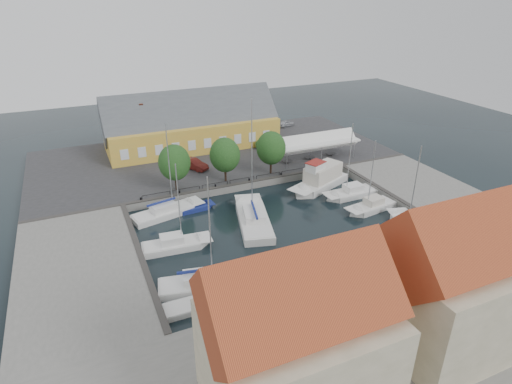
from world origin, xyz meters
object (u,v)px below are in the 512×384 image
trawler (320,181)px  west_boat_a (167,213)px  launch_nw (196,208)px  car_silver (286,124)px  warehouse (188,127)px  center_sailboat (253,220)px  west_boat_c (175,246)px  tent_canopy (316,142)px  east_boat_b (371,208)px  launch_sw (192,308)px  east_boat_c (411,229)px  east_boat_a (351,194)px  west_boat_d (203,285)px  car_red (194,164)px

trawler → west_boat_a: west_boat_a is taller
launch_nw → car_silver: bearing=43.8°
warehouse → center_sailboat: center_sailboat is taller
west_boat_c → center_sailboat: bearing=9.6°
tent_canopy → east_boat_b: east_boat_b is taller
center_sailboat → west_boat_a: center_sailboat is taller
west_boat_c → launch_sw: size_ratio=1.92×
center_sailboat → launch_nw: bearing=130.5°
east_boat_c → east_boat_a: bearing=94.9°
center_sailboat → east_boat_c: center_sailboat is taller
tent_canopy → west_boat_d: (-25.69, -22.72, -3.41)m
west_boat_c → east_boat_b: bearing=-2.9°
launch_nw → car_red: bearing=74.8°
west_boat_a → west_boat_c: (-0.88, -7.86, -0.01)m
west_boat_c → west_boat_d: (0.73, -7.68, 0.01)m
warehouse → west_boat_c: warehouse is taller
east_boat_a → west_boat_d: 26.48m
trawler → warehouse: bearing=120.6°
west_boat_c → west_boat_a: bearing=83.6°
east_boat_a → west_boat_a: west_boat_a is taller
tent_canopy → west_boat_a: west_boat_a is taller
west_boat_d → trawler: bearing=34.3°
warehouse → trawler: size_ratio=2.67×
car_red → east_boat_a: size_ratio=0.43×
car_red → center_sailboat: center_sailboat is taller
tent_canopy → west_boat_c: west_boat_c is taller
east_boat_a → launch_nw: east_boat_a is taller
car_silver → east_boat_b: 34.19m
trawler → launch_nw: (-17.96, 0.61, -0.93)m
west_boat_d → launch_nw: west_boat_d is taller
east_boat_c → west_boat_d: (-25.09, -0.19, 0.01)m
center_sailboat → west_boat_a: size_ratio=1.26×
center_sailboat → west_boat_c: bearing=-170.4°
tent_canopy → center_sailboat: (-16.48, -13.36, -3.32)m
west_boat_d → launch_sw: bearing=-126.9°
car_silver → launch_sw: 52.93m
east_boat_a → east_boat_b: 4.35m
launch_sw → car_silver: bearing=53.6°
east_boat_b → tent_canopy: bearing=85.0°
east_boat_b → west_boat_c: (-25.00, 1.25, 0.00)m
car_red → center_sailboat: size_ratio=0.30×
car_red → east_boat_b: 26.48m
center_sailboat → east_boat_c: (15.87, -9.17, -0.10)m
tent_canopy → east_boat_c: size_ratio=1.31×
east_boat_b → west_boat_a: (-24.12, 9.11, 0.01)m
launch_nw → east_boat_b: bearing=-24.1°
east_boat_a → west_boat_c: 25.11m
west_boat_a → launch_nw: bearing=-0.1°
east_boat_a → west_boat_d: bearing=-156.0°
east_boat_c → launch_sw: east_boat_c is taller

